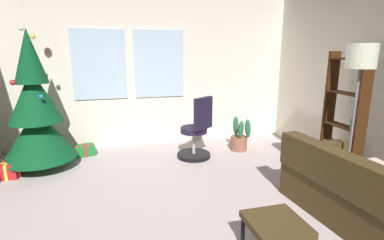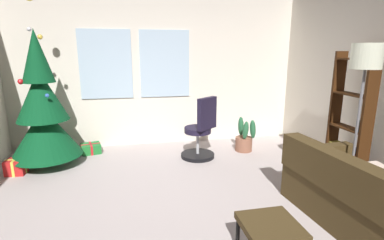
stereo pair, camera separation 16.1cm
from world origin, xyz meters
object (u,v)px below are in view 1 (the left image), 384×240
holiday_tree (36,114)px  gift_box_green (85,150)px  floor_lamp (360,70)px  office_chair (197,134)px  potted_plant (240,138)px  gift_box_red (9,170)px  bookshelf (343,123)px  footstool (276,226)px

holiday_tree → gift_box_green: holiday_tree is taller
floor_lamp → office_chair: bearing=132.0°
gift_box_green → office_chair: 1.95m
floor_lamp → potted_plant: bearing=109.3°
holiday_tree → gift_box_red: holiday_tree is taller
holiday_tree → floor_lamp: 4.33m
gift_box_red → bookshelf: size_ratio=0.16×
gift_box_green → floor_lamp: size_ratio=0.20×
office_chair → footstool: bearing=-90.1°
footstool → bookshelf: (1.81, 1.36, 0.45)m
gift_box_red → office_chair: office_chair is taller
office_chair → bookshelf: bearing=-32.4°
footstool → gift_box_red: bearing=138.7°
gift_box_green → potted_plant: 2.70m
gift_box_red → potted_plant: (3.60, 0.26, 0.11)m
gift_box_red → potted_plant: bearing=4.1°
gift_box_red → office_chair: bearing=1.9°
gift_box_red → potted_plant: potted_plant is taller
office_chair → potted_plant: size_ratio=1.66×
footstool → floor_lamp: 2.11m
gift_box_red → bookshelf: (4.56, -1.06, 0.65)m
footstool → holiday_tree: bearing=131.6°
gift_box_red → footstool: bearing=-41.3°
footstool → office_chair: 2.51m
footstool → gift_box_red: footstool is taller
footstool → floor_lamp: size_ratio=0.26×
gift_box_green → bookshelf: size_ratio=0.21×
gift_box_red → office_chair: 2.77m
office_chair → floor_lamp: size_ratio=0.56×
gift_box_green → floor_lamp: 4.26m
footstool → gift_box_red: size_ratio=1.73×
floor_lamp → potted_plant: floor_lamp is taller
holiday_tree → office_chair: 2.43m
gift_box_green → potted_plant: (2.66, -0.46, 0.14)m
holiday_tree → office_chair: (2.39, -0.17, -0.44)m
gift_box_red → holiday_tree: bearing=35.2°
footstool → holiday_tree: (-2.38, 2.68, 0.53)m
floor_lamp → footstool: bearing=-150.0°
gift_box_green → footstool: bearing=-60.0°
holiday_tree → gift_box_red: (-0.37, -0.26, -0.73)m
holiday_tree → potted_plant: bearing=-0.1°
office_chair → floor_lamp: floor_lamp is taller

